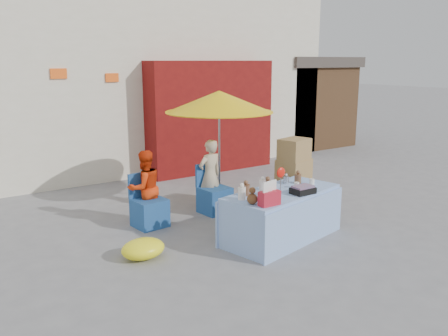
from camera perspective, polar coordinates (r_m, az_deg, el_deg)
ground at (r=7.02m, az=2.28°, el=-8.98°), size 80.00×80.00×0.00m
backdrop at (r=13.47m, az=-15.93°, el=14.47°), size 14.00×8.00×7.80m
market_table at (r=7.10m, az=6.91°, el=-5.56°), size 2.05×1.26×1.15m
chair_left at (r=7.70m, az=-8.99°, el=-5.10°), size 0.52×0.51×0.85m
chair_right at (r=8.29m, az=-1.18°, el=-3.65°), size 0.52×0.51×0.85m
vendor_orange at (r=7.72m, az=-9.51°, el=-2.35°), size 0.63×0.51×1.22m
vendor_beige at (r=8.30m, az=-1.70°, el=-0.90°), size 0.49×0.35×1.27m
umbrella at (r=8.38m, az=-0.58°, el=7.95°), size 1.90×1.90×2.09m
box_stack at (r=8.32m, az=8.35°, el=-1.25°), size 0.69×0.61×1.30m
tarp_bundle at (r=6.54m, az=-9.71°, el=-9.55°), size 0.74×0.68×0.27m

